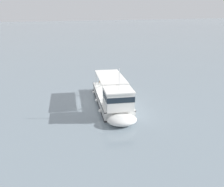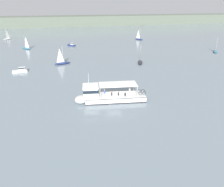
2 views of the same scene
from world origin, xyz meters
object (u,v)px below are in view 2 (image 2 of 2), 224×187
Objects in this scene: ferry_main at (106,96)px; motorboat_far_left at (21,70)px; sailboat_mid_channel at (26,48)px; sailboat_off_stern at (139,39)px; sailboat_off_bow at (140,62)px; sailboat_far_right at (62,62)px; sailboat_near_starboard at (215,51)px; motorboat_horizon_west at (72,45)px; sailboat_horizon_east at (7,38)px.

motorboat_far_left is at bearing 125.84° from ferry_main.
sailboat_mid_channel is at bearing 107.83° from ferry_main.
motorboat_far_left is at bearing -140.99° from sailboat_off_stern.
sailboat_off_stern is 1.00× the size of sailboat_off_bow.
sailboat_off_bow is (-17.95, -42.34, 0.00)m from sailboat_off_stern.
sailboat_far_right is 30.25m from sailboat_mid_channel.
sailboat_near_starboard is (55.73, 1.17, 0.00)m from sailboat_far_right.
sailboat_off_stern reaches higher than ferry_main.
sailboat_off_stern is (34.54, 64.91, -0.48)m from ferry_main.
sailboat_off_stern is 45.98m from sailboat_off_bow.
ferry_main is 57.82m from sailboat_near_starboard.
ferry_main is 3.52× the size of motorboat_far_left.
sailboat_off_bow reaches higher than motorboat_horizon_west.
motorboat_far_left is (-17.01, -33.99, 0.00)m from motorboat_horizon_west.
ferry_main is 28.72m from sailboat_far_right.
sailboat_horizon_east is (-23.31, 56.67, 0.00)m from sailboat_far_right.
ferry_main is 2.42× the size of sailboat_far_right.
sailboat_off_stern is 38.77m from sailboat_near_starboard.
sailboat_far_right is 61.27m from sailboat_horizon_east.
ferry_main is 28.02m from sailboat_off_bow.
sailboat_far_right is 1.00× the size of sailboat_near_starboard.
sailboat_far_right is 1.51× the size of motorboat_horizon_west.
sailboat_off_stern and sailboat_near_starboard have the same top height.
ferry_main is at bearing -126.33° from sailboat_off_bow.
sailboat_far_right and sailboat_mid_channel have the same top height.
ferry_main is 89.66m from sailboat_horizon_east.
motorboat_far_left is (-51.37, -41.61, 0.00)m from sailboat_off_stern.
sailboat_far_right is 11.96m from motorboat_far_left.
sailboat_off_bow is 33.93m from sailboat_near_starboard.
sailboat_far_right is at bearing -137.69° from sailboat_off_stern.
sailboat_mid_channel and sailboat_near_starboard have the same top height.
sailboat_horizon_east is 1.51× the size of motorboat_horizon_west.
sailboat_off_bow is at bearing -168.59° from sailboat_near_starboard.
sailboat_off_stern is 35.20m from motorboat_horizon_west.
ferry_main is at bearing -72.17° from sailboat_mid_channel.
motorboat_far_left is at bearing -78.64° from sailboat_horizon_east.
sailboat_mid_channel is 1.51× the size of motorboat_horizon_west.
motorboat_horizon_west is at bearing 63.42° from motorboat_far_left.
ferry_main is 2.42× the size of sailboat_horizon_east.
sailboat_near_starboard is at bearing -66.74° from sailboat_off_stern.
sailboat_off_bow is (34.56, -33.27, 0.00)m from sailboat_mid_channel.
ferry_main is at bearing -54.16° from motorboat_far_left.
motorboat_far_left is (-16.82, 23.29, -0.47)m from ferry_main.
motorboat_horizon_west is (29.36, -27.49, 0.00)m from sailboat_horizon_east.
motorboat_horizon_west is (6.06, 29.17, 0.00)m from sailboat_far_right.
motorboat_far_left is (-33.42, 0.72, 0.00)m from sailboat_off_bow.
sailboat_horizon_east is 96.57m from sailboat_near_starboard.
sailboat_near_starboard is at bearing 5.14° from motorboat_far_left.
motorboat_far_left is at bearing -174.86° from sailboat_near_starboard.
sailboat_off_bow is 1.00× the size of sailboat_near_starboard.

